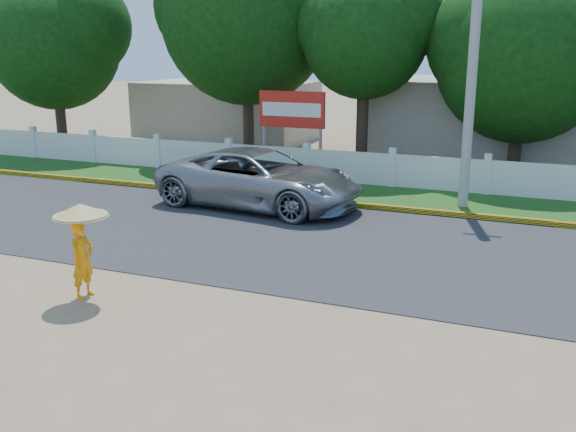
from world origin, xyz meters
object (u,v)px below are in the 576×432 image
object	(u,v)px
monk_with_parasol	(81,237)
billboard	(292,114)
vehicle	(260,179)
utility_pole	(471,83)

from	to	relation	value
monk_with_parasol	billboard	world-z (taller)	billboard
vehicle	monk_with_parasol	xyz separation A→B (m)	(-0.18, -7.51, 0.35)
monk_with_parasol	billboard	bearing A→B (deg)	93.86
billboard	vehicle	bearing A→B (deg)	-78.60
utility_pole	billboard	size ratio (longest dim) A/B	2.40
vehicle	monk_with_parasol	world-z (taller)	monk_with_parasol
billboard	monk_with_parasol	bearing A→B (deg)	-86.14
monk_with_parasol	utility_pole	bearing A→B (deg)	59.58
utility_pole	monk_with_parasol	xyz separation A→B (m)	(-5.66, -9.64, -2.36)
vehicle	billboard	distance (m)	5.39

